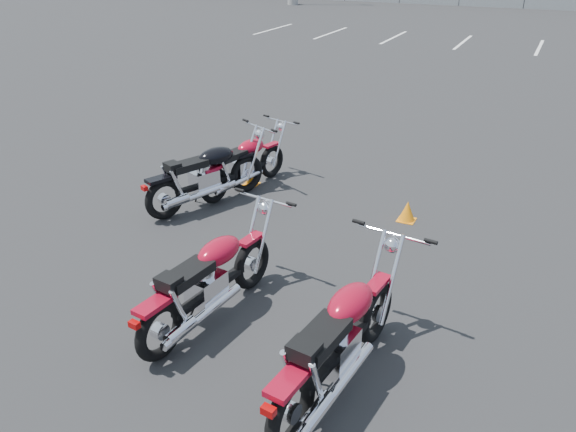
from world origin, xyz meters
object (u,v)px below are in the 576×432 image
at_px(motorcycle_third_red, 339,340).
at_px(motorcycle_rear_red, 209,280).
at_px(motorcycle_front_red, 244,164).
at_px(motorcycle_second_black, 207,175).

xyz_separation_m(motorcycle_third_red, motorcycle_rear_red, (-1.66, 0.37, -0.03)).
distance_m(motorcycle_front_red, motorcycle_third_red, 4.91).
bearing_deg(motorcycle_second_black, motorcycle_front_red, 74.96).
distance_m(motorcycle_second_black, motorcycle_rear_red, 3.09).
xyz_separation_m(motorcycle_front_red, motorcycle_rear_red, (1.50, -3.37, 0.04)).
bearing_deg(motorcycle_third_red, motorcycle_second_black, 139.06).
height_order(motorcycle_front_red, motorcycle_third_red, motorcycle_third_red).
bearing_deg(motorcycle_front_red, motorcycle_second_black, -105.04).
height_order(motorcycle_second_black, motorcycle_rear_red, motorcycle_second_black).
distance_m(motorcycle_front_red, motorcycle_second_black, 0.84).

